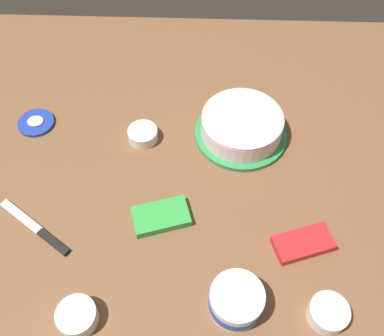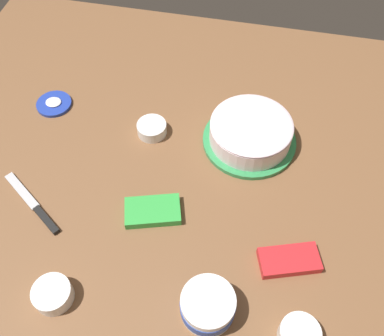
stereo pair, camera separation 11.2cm
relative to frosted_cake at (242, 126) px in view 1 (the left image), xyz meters
name	(u,v)px [view 1 (the left image)]	position (x,y,z in m)	size (l,w,h in m)	color
ground_plane	(163,200)	(-0.21, -0.23, -0.04)	(1.54, 1.54, 0.00)	brown
frosted_cake	(242,126)	(0.00, 0.00, 0.00)	(0.26, 0.26, 0.09)	#339351
frosting_tub	(236,300)	(-0.03, -0.49, 0.00)	(0.12, 0.12, 0.07)	white
frosting_tub_lid	(36,123)	(-0.60, 0.02, -0.04)	(0.11, 0.11, 0.02)	#233DAD
spreading_knife	(40,231)	(-0.50, -0.33, -0.04)	(0.20, 0.15, 0.01)	silver
sprinkle_bowl_yellow	(328,313)	(0.17, -0.51, -0.02)	(0.09, 0.09, 0.04)	white
sprinkle_bowl_green	(143,134)	(-0.28, -0.02, -0.02)	(0.08, 0.08, 0.03)	white
sprinkle_bowl_blue	(77,316)	(-0.37, -0.53, -0.02)	(0.09, 0.09, 0.04)	white
candy_box_lower	(162,216)	(-0.20, -0.28, -0.03)	(0.14, 0.08, 0.02)	green
candy_box_upper	(303,243)	(0.14, -0.34, -0.03)	(0.14, 0.07, 0.02)	red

